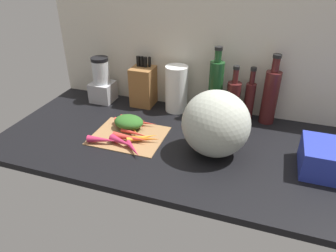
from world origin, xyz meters
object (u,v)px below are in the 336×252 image
object	(u,v)px
carrot_3	(133,149)
blender_appliance	(102,83)
carrot_1	(122,142)
carrot_2	(146,139)
paper_towel_roll	(176,89)
bottle_2	(249,99)
carrot_5	(142,137)
carrot_10	(130,138)
carrot_6	(130,120)
carrot_9	(103,140)
bottle_3	(270,96)
knife_block	(144,86)
bottle_0	(215,89)
winter_squash	(216,124)
carrot_7	(144,123)
carrot_8	(133,122)
cutting_board	(129,135)
carrot_0	(131,127)
bottle_1	(233,100)
carrot_4	(136,133)

from	to	relation	value
carrot_3	blender_appliance	bearing A→B (deg)	131.44
carrot_1	carrot_2	bearing A→B (deg)	37.07
paper_towel_roll	bottle_2	world-z (taller)	bottle_2
carrot_5	carrot_10	xyz separation A→B (cm)	(-4.84, -2.84, 0.50)
blender_appliance	carrot_6	bearing A→B (deg)	-38.64
carrot_9	blender_appliance	distance (cm)	48.93
carrot_1	bottle_3	size ratio (longest dim) A/B	0.38
knife_block	bottle_0	size ratio (longest dim) A/B	0.73
bottle_3	blender_appliance	bearing A→B (deg)	-177.53
winter_squash	carrot_5	bearing A→B (deg)	-177.74
carrot_7	carrot_9	xyz separation A→B (cm)	(-10.89, -21.56, 0.60)
carrot_8	carrot_1	bearing A→B (deg)	-80.12
winter_squash	bottle_0	distance (cm)	33.86
carrot_3	carrot_6	world-z (taller)	carrot_6
cutting_board	carrot_1	bearing A→B (deg)	-81.66
carrot_0	carrot_1	bearing A→B (deg)	-81.17
carrot_5	paper_towel_roll	distance (cm)	37.62
winter_squash	bottle_0	bearing A→B (deg)	101.48
carrot_3	carrot_10	bearing A→B (deg)	123.28
carrot_8	bottle_2	bearing A→B (deg)	26.18
carrot_7	carrot_6	bearing A→B (deg)	-174.21
carrot_6	carrot_2	bearing A→B (deg)	-42.60
carrot_8	carrot_7	bearing A→B (deg)	17.74
cutting_board	bottle_0	bearing A→B (deg)	43.52
bottle_2	carrot_5	bearing A→B (deg)	-138.98
bottle_0	carrot_1	bearing A→B (deg)	-128.16
carrot_5	carrot_10	size ratio (longest dim) A/B	0.88
bottle_1	bottle_2	xyz separation A→B (cm)	(7.88, 3.06, 0.15)
carrot_1	carrot_2	world-z (taller)	carrot_1
carrot_8	bottle_1	distance (cm)	51.62
carrot_6	paper_towel_roll	distance (cm)	30.73
carrot_5	knife_block	world-z (taller)	knife_block
carrot_3	carrot_6	bearing A→B (deg)	118.06
carrot_0	carrot_9	xyz separation A→B (cm)	(-6.94, -15.62, 0.63)
knife_block	blender_appliance	bearing A→B (deg)	-171.53
carrot_2	bottle_1	world-z (taller)	bottle_1
carrot_7	bottle_2	xyz separation A→B (cm)	(48.20, 24.55, 9.33)
bottle_1	carrot_9	bearing A→B (deg)	-139.95
paper_towel_roll	carrot_1	bearing A→B (deg)	-105.22
carrot_10	blender_appliance	bearing A→B (deg)	132.86
bottle_1	carrot_8	bearing A→B (deg)	-153.00
cutting_board	carrot_10	size ratio (longest dim) A/B	2.01
carrot_6	knife_block	size ratio (longest dim) A/B	0.56
bottle_1	bottle_2	world-z (taller)	bottle_1
knife_block	blender_appliance	distance (cm)	24.49
cutting_board	bottle_1	size ratio (longest dim) A/B	1.16
carrot_4	knife_block	xyz separation A→B (cm)	(-10.26, 34.94, 9.33)
carrot_4	carrot_10	world-z (taller)	carrot_10
carrot_5	carrot_10	world-z (taller)	carrot_10
bottle_2	carrot_7	bearing A→B (deg)	-153.01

